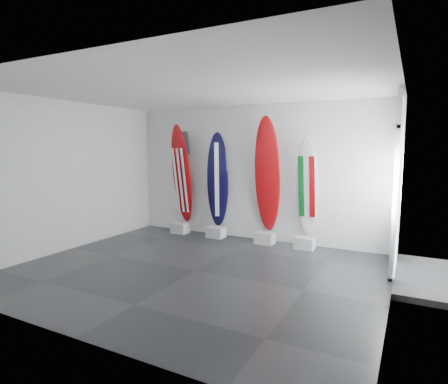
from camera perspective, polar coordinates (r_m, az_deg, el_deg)
The scene contains 16 objects.
floor at distance 6.36m, azimuth -4.42°, elevation -12.09°, with size 6.00×6.00×0.00m, color black.
ceiling at distance 6.08m, azimuth -4.69°, elevation 15.71°, with size 6.00×6.00×0.00m, color white.
wall_back at distance 8.26m, azimuth 4.68°, elevation 2.95°, with size 6.00×6.00×0.00m, color silver.
wall_front at distance 4.15m, azimuth -23.16°, elevation -1.52°, with size 6.00×6.00×0.00m, color silver.
wall_left at distance 8.03m, azimuth -23.04°, elevation 2.31°, with size 5.00×5.00×0.00m, color silver.
wall_right at distance 5.13m, azimuth 25.18°, elevation -0.10°, with size 5.00×5.00×0.00m, color silver.
display_block_usa at distance 9.03m, azimuth -6.84°, elevation -5.59°, with size 0.40×0.30×0.24m, color silver.
surfboard_usa at distance 8.92m, azimuth -6.60°, elevation 2.77°, with size 0.54×0.08×2.40m, color #98090C.
display_block_navy at distance 8.52m, azimuth -1.28°, elevation -6.29°, with size 0.40×0.30×0.24m, color silver.
surfboard_navy at distance 8.42m, azimuth -0.98°, elevation 1.87°, with size 0.49×0.08×2.18m, color black.
display_block_swiss at distance 8.03m, azimuth 6.37°, elevation -7.17°, with size 0.40×0.30×0.24m, color silver.
surfboard_swiss at distance 7.91m, azimuth 6.76°, elevation 2.63°, with size 0.57×0.08×2.51m, color #98090C.
display_block_italy at distance 7.77m, azimuth 12.40°, elevation -7.76°, with size 0.40×0.30×0.24m, color silver.
surfboard_italy at distance 7.66m, azimuth 12.82°, elevation 0.74°, with size 0.47×0.08×2.08m, color white.
wall_outlet at distance 9.60m, azimuth -9.07°, elevation -3.48°, with size 0.09×0.02×0.13m, color silver.
glass_door at distance 6.68m, azimuth 25.45°, elevation 0.72°, with size 0.12×1.16×2.85m, color white, non-canonical shape.
Camera 1 is at (3.19, -5.10, 2.07)m, focal length 29.38 mm.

